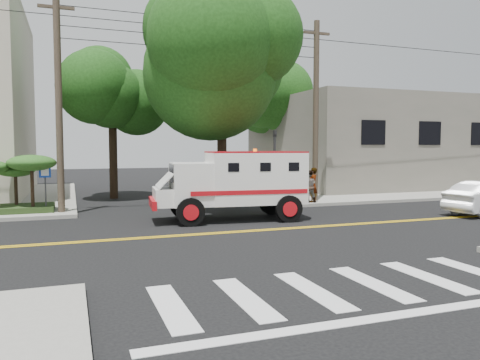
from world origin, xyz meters
name	(u,v)px	position (x,y,z in m)	size (l,w,h in m)	color
ground	(239,232)	(0.00, 0.00, 0.00)	(100.00, 100.00, 0.00)	black
sidewalk_ne	(355,186)	(13.50, 13.50, 0.07)	(17.00, 17.00, 0.15)	gray
building_right	(369,143)	(15.00, 14.00, 3.15)	(14.00, 12.00, 6.00)	#666358
utility_pole_left	(59,105)	(-5.60, 6.00, 4.50)	(0.28, 0.28, 9.00)	#382D23
utility_pole_right	(316,113)	(6.30, 6.20, 4.50)	(0.28, 0.28, 9.00)	#382D23
tree_main	(233,52)	(1.94, 6.21, 7.20)	(6.08, 5.70, 9.85)	black
tree_left	(119,93)	(-2.68, 11.79, 5.73)	(4.48, 4.20, 7.70)	black
tree_right	(281,101)	(8.84, 15.77, 6.09)	(4.80, 4.50, 8.20)	black
traffic_signal	(274,160)	(3.80, 5.60, 2.23)	(0.15, 0.18, 3.60)	#3F3F42
accessibility_sign	(45,183)	(-6.20, 6.17, 1.37)	(0.45, 0.10, 2.02)	#3F3F42
palm_planter	(13,176)	(-7.44, 6.62, 1.65)	(3.52, 2.63, 2.36)	#1E3314
armored_truck	(236,181)	(0.79, 2.47, 1.51)	(6.00, 2.82, 2.65)	white
pedestrian_a	(313,185)	(5.79, 5.50, 0.99)	(0.61, 0.40, 1.68)	gray
pedestrian_b	(309,186)	(5.57, 5.50, 0.93)	(0.75, 0.59, 1.55)	gray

